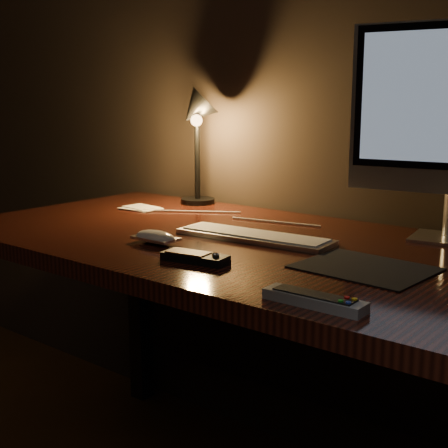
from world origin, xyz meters
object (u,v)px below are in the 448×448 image
Objects in this scene: keyboard at (254,236)px; mouse at (155,239)px; media_remote at (195,257)px; desk_lamp at (196,126)px; desk at (276,289)px; tv_remote at (314,300)px.

mouse reaches higher than keyboard.
desk_lamp is (-0.44, 0.51, 0.23)m from media_remote.
keyboard reaches higher than desk.
mouse reaches higher than desk.
mouse is at bearing -128.67° from desk.
media_remote reaches higher than mouse.
mouse is (-0.18, -0.23, 0.14)m from desk.
keyboard is at bearing 87.89° from media_remote.
desk_lamp is at bearing 153.96° from desk.
desk is at bearing -6.04° from desk_lamp.
desk is at bearing 80.58° from media_remote.
keyboard is 1.07× the size of desk_lamp.
keyboard is 2.21× the size of tv_remote.
keyboard is 0.49m from tv_remote.
tv_remote is at bearing -49.46° from desk.
tv_remote is 1.00m from desk_lamp.
desk_lamp is at bearing 141.54° from tv_remote.
mouse is 0.31× the size of desk_lamp.
keyboard is 0.54m from desk_lamp.
desk_lamp is (-0.77, 0.60, 0.23)m from tv_remote.
tv_remote is (0.36, -0.33, 0.00)m from keyboard.
desk is 9.16× the size of tv_remote.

